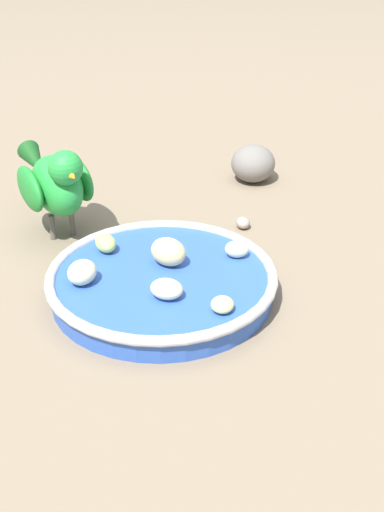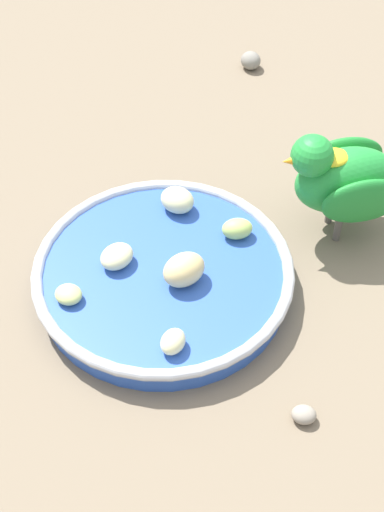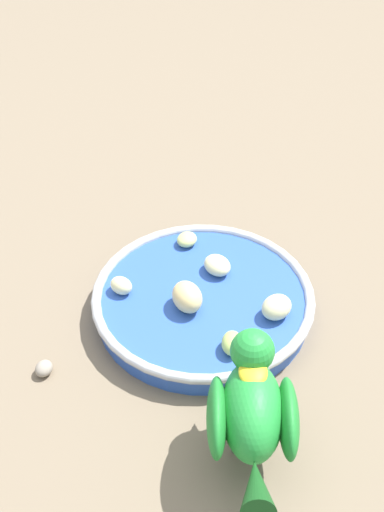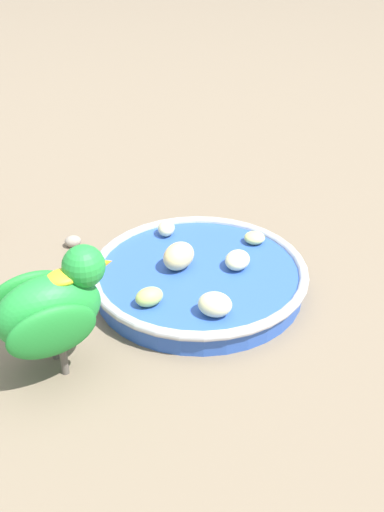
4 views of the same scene
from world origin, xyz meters
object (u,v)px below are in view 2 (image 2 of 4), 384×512
object	(u,v)px
parrot	(350,177)
pebble_1	(304,415)
apple_piece_5	(177,200)
apple_piece_3	(69,294)
apple_piece_4	(173,342)
apple_piece_0	(184,270)
pebble_0	(251,60)
apple_piece_2	(117,256)
apple_piece_1	(237,229)
feeding_bowl	(163,276)

from	to	relation	value
parrot	pebble_1	world-z (taller)	parrot
apple_piece_5	pebble_1	world-z (taller)	apple_piece_5
apple_piece_3	apple_piece_4	bearing A→B (deg)	66.67
apple_piece_0	pebble_1	bearing A→B (deg)	43.67
apple_piece_4	apple_piece_5	bearing A→B (deg)	-174.27
apple_piece_3	apple_piece_4	size ratio (longest dim) A/B	0.96
parrot	pebble_0	world-z (taller)	parrot
apple_piece_4	apple_piece_0	bearing A→B (deg)	179.65
apple_piece_2	apple_piece_4	size ratio (longest dim) A/B	1.29
apple_piece_0	apple_piece_3	world-z (taller)	apple_piece_0
apple_piece_1	apple_piece_3	bearing A→B (deg)	-56.34
feeding_bowl	apple_piece_1	xyz separation A→B (m)	(-0.05, 0.06, 0.02)
apple_piece_2	pebble_0	distance (m)	0.38
apple_piece_2	pebble_0	size ratio (longest dim) A/B	1.26
apple_piece_5	parrot	world-z (taller)	parrot
pebble_0	parrot	bearing A→B (deg)	20.83
apple_piece_4	parrot	world-z (taller)	parrot
apple_piece_3	pebble_0	xyz separation A→B (m)	(-0.41, 0.13, -0.02)
apple_piece_3	apple_piece_4	distance (m)	0.10
pebble_1	feeding_bowl	bearing A→B (deg)	-134.08
apple_piece_0	apple_piece_4	xyz separation A→B (m)	(0.07, -0.00, -0.01)
apple_piece_0	apple_piece_2	distance (m)	0.06
parrot	apple_piece_3	bearing A→B (deg)	12.92
feeding_bowl	apple_piece_5	bearing A→B (deg)	177.61
feeding_bowl	apple_piece_3	xyz separation A→B (m)	(0.04, -0.08, 0.02)
apple_piece_0	apple_piece_1	world-z (taller)	apple_piece_0
apple_piece_1	apple_piece_4	xyz separation A→B (m)	(0.13, -0.04, -0.00)
apple_piece_2	parrot	bearing A→B (deg)	114.04
pebble_1	parrot	bearing A→B (deg)	171.30
parrot	apple_piece_4	bearing A→B (deg)	34.41
apple_piece_1	apple_piece_0	bearing A→B (deg)	-35.23
pebble_1	apple_piece_4	bearing A→B (deg)	-110.23
pebble_0	pebble_1	bearing A→B (deg)	8.11
apple_piece_0	pebble_0	xyz separation A→B (m)	(-0.38, 0.04, -0.03)
parrot	pebble_1	size ratio (longest dim) A/B	8.41
apple_piece_2	parrot	world-z (taller)	parrot
apple_piece_3	parrot	world-z (taller)	parrot
apple_piece_1	pebble_1	distance (m)	0.19
apple_piece_4	apple_piece_3	bearing A→B (deg)	-113.33
feeding_bowl	pebble_1	world-z (taller)	feeding_bowl
feeding_bowl	apple_piece_5	world-z (taller)	apple_piece_5
apple_piece_5	pebble_0	bearing A→B (deg)	169.00
apple_piece_0	pebble_0	size ratio (longest dim) A/B	1.53
feeding_bowl	pebble_0	xyz separation A→B (m)	(-0.36, 0.06, -0.01)
apple_piece_5	apple_piece_4	bearing A→B (deg)	5.73
pebble_0	pebble_1	size ratio (longest dim) A/B	1.28
apple_piece_3	parrot	size ratio (longest dim) A/B	0.14
feeding_bowl	pebble_0	world-z (taller)	feeding_bowl
apple_piece_5	parrot	xyz separation A→B (m)	(-0.01, 0.16, 0.03)
apple_piece_0	parrot	world-z (taller)	parrot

